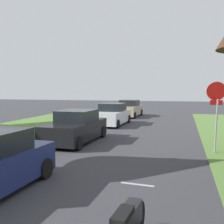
{
  "coord_description": "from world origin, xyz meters",
  "views": [
    {
      "loc": [
        2.69,
        0.67,
        2.64
      ],
      "look_at": [
        -0.08,
        11.23,
        1.71
      ],
      "focal_mm": 43.98,
      "sensor_mm": 36.0,
      "label": 1
    }
  ],
  "objects_px": {
    "stop_sign_far": "(216,101)",
    "parked_sedan_white": "(112,115)",
    "parked_sedan_black": "(76,127)",
    "parked_sedan_tan": "(129,109)"
  },
  "relations": [
    {
      "from": "stop_sign_far",
      "to": "parked_sedan_white",
      "type": "height_order",
      "value": "stop_sign_far"
    },
    {
      "from": "parked_sedan_black",
      "to": "stop_sign_far",
      "type": "bearing_deg",
      "value": -7.85
    },
    {
      "from": "stop_sign_far",
      "to": "parked_sedan_black",
      "type": "height_order",
      "value": "stop_sign_far"
    },
    {
      "from": "stop_sign_far",
      "to": "parked_sedan_white",
      "type": "relative_size",
      "value": 0.65
    },
    {
      "from": "parked_sedan_white",
      "to": "parked_sedan_black",
      "type": "bearing_deg",
      "value": -90.7
    },
    {
      "from": "parked_sedan_black",
      "to": "parked_sedan_white",
      "type": "bearing_deg",
      "value": 89.3
    },
    {
      "from": "stop_sign_far",
      "to": "parked_sedan_tan",
      "type": "bearing_deg",
      "value": 114.38
    },
    {
      "from": "parked_sedan_black",
      "to": "parked_sedan_tan",
      "type": "bearing_deg",
      "value": 89.42
    },
    {
      "from": "parked_sedan_tan",
      "to": "parked_sedan_white",
      "type": "bearing_deg",
      "value": -90.45
    },
    {
      "from": "stop_sign_far",
      "to": "parked_sedan_black",
      "type": "relative_size",
      "value": 0.65
    }
  ]
}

